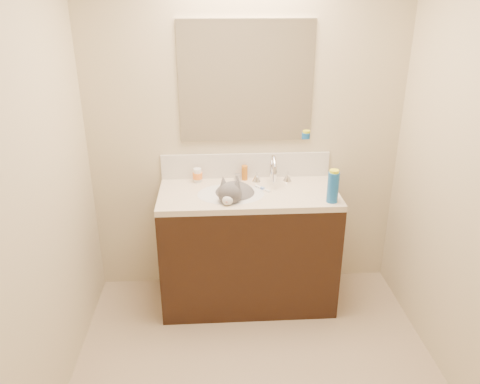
{
  "coord_description": "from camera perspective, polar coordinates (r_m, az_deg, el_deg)",
  "views": [
    {
      "loc": [
        -0.23,
        -1.9,
        2.09
      ],
      "look_at": [
        -0.06,
        0.92,
        0.88
      ],
      "focal_mm": 35.0,
      "sensor_mm": 36.0,
      "label": 1
    }
  ],
  "objects": [
    {
      "name": "toothbrush_head",
      "position": [
        3.17,
        2.77,
        0.45
      ],
      "size": [
        0.03,
        0.03,
        0.02
      ],
      "primitive_type": "cube",
      "rotation": [
        0.0,
        0.0,
        0.63
      ],
      "color": "#6287D0",
      "rests_on": "counter_slab"
    },
    {
      "name": "amber_bottle",
      "position": [
        3.32,
        0.56,
        2.37
      ],
      "size": [
        0.05,
        0.05,
        0.11
      ],
      "primitive_type": "cylinder",
      "rotation": [
        0.0,
        0.0,
        -0.28
      ],
      "color": "#C16916",
      "rests_on": "counter_slab"
    },
    {
      "name": "toothbrush",
      "position": [
        3.17,
        2.77,
        0.41
      ],
      "size": [
        0.1,
        0.12,
        0.01
      ],
      "primitive_type": "cube",
      "rotation": [
        0.0,
        0.0,
        0.63
      ],
      "color": "white",
      "rests_on": "counter_slab"
    },
    {
      "name": "counter_slab",
      "position": [
        3.14,
        1.04,
        -0.28
      ],
      "size": [
        1.2,
        0.55,
        0.04
      ],
      "primitive_type": "cube",
      "color": "beige",
      "rests_on": "vanity_cabinet"
    },
    {
      "name": "pill_bottle",
      "position": [
        3.29,
        -5.2,
        2.05
      ],
      "size": [
        0.07,
        0.07,
        0.1
      ],
      "primitive_type": "cylinder",
      "rotation": [
        0.0,
        0.0,
        0.31
      ],
      "color": "white",
      "rests_on": "counter_slab"
    },
    {
      "name": "vanity_cabinet",
      "position": [
        3.34,
        0.98,
        -7.07
      ],
      "size": [
        1.2,
        0.55,
        0.82
      ],
      "primitive_type": "cube",
      "color": "black",
      "rests_on": "ground"
    },
    {
      "name": "cat",
      "position": [
        3.11,
        -0.7,
        -0.7
      ],
      "size": [
        0.37,
        0.44,
        0.32
      ],
      "rotation": [
        0.0,
        0.0,
        -0.27
      ],
      "color": "#4B484B",
      "rests_on": "basin"
    },
    {
      "name": "spray_can",
      "position": [
        3.01,
        11.26,
        0.57
      ],
      "size": [
        0.08,
        0.08,
        0.2
      ],
      "primitive_type": "cylinder",
      "rotation": [
        0.0,
        0.0,
        -0.04
      ],
      "color": "#185BA9",
      "rests_on": "counter_slab"
    },
    {
      "name": "basin",
      "position": [
        3.13,
        -1.12,
        -1.4
      ],
      "size": [
        0.45,
        0.36,
        0.14
      ],
      "primitive_type": "ellipsoid",
      "color": "silver",
      "rests_on": "vanity_cabinet"
    },
    {
      "name": "spray_cap",
      "position": [
        2.97,
        11.41,
        2.33
      ],
      "size": [
        0.06,
        0.06,
        0.04
      ],
      "primitive_type": "cylinder",
      "rotation": [
        0.0,
        0.0,
        -0.04
      ],
      "color": "#FFF71A",
      "rests_on": "spray_can"
    },
    {
      "name": "faucet",
      "position": [
        3.25,
        4.03,
        2.47
      ],
      "size": [
        0.28,
        0.2,
        0.21
      ],
      "color": "silver",
      "rests_on": "counter_slab"
    },
    {
      "name": "room_shell",
      "position": [
        2.01,
        3.36,
        5.59
      ],
      "size": [
        2.24,
        2.54,
        2.52
      ],
      "color": "#C5B592",
      "rests_on": "ground"
    },
    {
      "name": "backsplash",
      "position": [
        3.35,
        0.7,
        3.24
      ],
      "size": [
        1.2,
        0.02,
        0.18
      ],
      "primitive_type": "cube",
      "color": "silver",
      "rests_on": "counter_slab"
    },
    {
      "name": "mirror",
      "position": [
        3.19,
        0.75,
        13.23
      ],
      "size": [
        0.9,
        0.02,
        0.8
      ],
      "primitive_type": "cube",
      "color": "white",
      "rests_on": "room_shell"
    },
    {
      "name": "pill_label",
      "position": [
        3.29,
        -5.2,
        2.0
      ],
      "size": [
        0.09,
        0.09,
        0.04
      ],
      "primitive_type": "cylinder",
      "rotation": [
        0.0,
        0.0,
        0.31
      ],
      "color": "orange",
      "rests_on": "pill_bottle"
    },
    {
      "name": "silver_jar",
      "position": [
        3.29,
        -0.32,
        1.72
      ],
      "size": [
        0.06,
        0.06,
        0.06
      ],
      "primitive_type": "cylinder",
      "rotation": [
        0.0,
        0.0,
        -0.37
      ],
      "color": "#B7B7BC",
      "rests_on": "counter_slab"
    }
  ]
}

